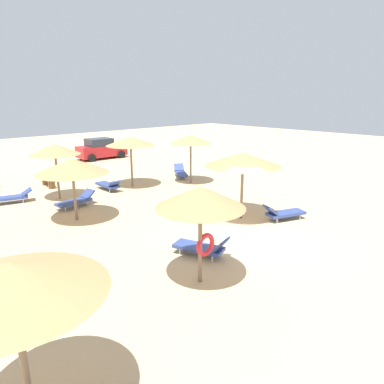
{
  "coord_description": "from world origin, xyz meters",
  "views": [
    {
      "loc": [
        -9.96,
        -7.53,
        5.2
      ],
      "look_at": [
        0.0,
        3.0,
        1.2
      ],
      "focal_mm": 32.87,
      "sensor_mm": 36.0,
      "label": 1
    }
  ],
  "objects": [
    {
      "name": "parasol_0",
      "position": [
        1.59,
        1.57,
        2.6
      ],
      "size": [
        3.2,
        3.2,
        2.89
      ],
      "color": "#75604C",
      "rests_on": "ground"
    },
    {
      "name": "parasol_6",
      "position": [
        1.33,
        9.54,
        2.66
      ],
      "size": [
        2.81,
        2.81,
        2.92
      ],
      "color": "#75604C",
      "rests_on": "ground"
    },
    {
      "name": "parasol_3",
      "position": [
        4.41,
        7.78,
        2.67
      ],
      "size": [
        2.5,
        2.5,
        2.94
      ],
      "color": "#75604C",
      "rests_on": "ground"
    },
    {
      "name": "bench_0",
      "position": [
        -2.33,
        12.8,
        0.35
      ],
      "size": [
        0.49,
        1.52,
        0.49
      ],
      "color": "brown",
      "rests_on": "ground"
    },
    {
      "name": "lounger_0",
      "position": [
        2.73,
        0.17,
        0.32
      ],
      "size": [
        1.99,
        1.26,
        0.73
      ],
      "color": "#33478C",
      "rests_on": "ground"
    },
    {
      "name": "lounger_4",
      "position": [
        -2.9,
        8.05,
        0.32
      ],
      "size": [
        1.96,
        0.88,
        0.71
      ],
      "color": "#33478C",
      "rests_on": "ground"
    },
    {
      "name": "lounger_3",
      "position": [
        5.0,
        9.38,
        0.32
      ],
      "size": [
        1.54,
        1.92,
        0.76
      ],
      "color": "#33478C",
      "rests_on": "ground"
    },
    {
      "name": "parasol_5",
      "position": [
        -3.52,
        -1.06,
        2.5
      ],
      "size": [
        2.49,
        2.49,
        2.84
      ],
      "color": "#75604C",
      "rests_on": "ground"
    },
    {
      "name": "parked_car",
      "position": [
        4.78,
        19.22,
        0.82
      ],
      "size": [
        4.07,
        2.12,
        1.72
      ],
      "color": "#B21E23",
      "rests_on": "ground"
    },
    {
      "name": "ground_plane",
      "position": [
        0.0,
        0.0,
        0.0
      ],
      "size": [
        80.0,
        80.0,
        0.0
      ],
      "primitive_type": "plane",
      "color": "#D1B284"
    },
    {
      "name": "parasol_4",
      "position": [
        -3.73,
        6.32,
        2.37
      ],
      "size": [
        2.98,
        2.98,
        2.69
      ],
      "color": "#75604C",
      "rests_on": "ground"
    },
    {
      "name": "lounger_6",
      "position": [
        -0.16,
        9.68,
        0.32
      ],
      "size": [
        0.64,
        1.89,
        0.71
      ],
      "color": "#33478C",
      "rests_on": "ground"
    },
    {
      "name": "parasol_7",
      "position": [
        -2.92,
        9.94,
        2.57
      ],
      "size": [
        2.5,
        2.5,
        2.86
      ],
      "color": "#75604C",
      "rests_on": "ground"
    },
    {
      "name": "parasol_1",
      "position": [
        -8.74,
        -2.44,
        2.65
      ],
      "size": [
        2.8,
        2.8,
        2.9
      ],
      "color": "#75604C",
      "rests_on": "ground"
    },
    {
      "name": "lounger_5",
      "position": [
        -2.3,
        0.07,
        0.32
      ],
      "size": [
        1.24,
        1.98,
        0.76
      ],
      "color": "#33478C",
      "rests_on": "ground"
    },
    {
      "name": "lounger_7",
      "position": [
        -4.93,
        10.83,
        0.31
      ],
      "size": [
        2.01,
        1.12,
        0.66
      ],
      "color": "#33478C",
      "rests_on": "ground"
    }
  ]
}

